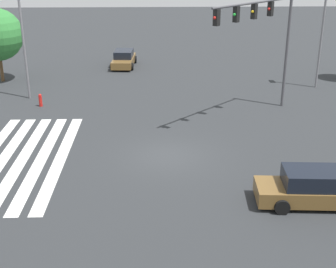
# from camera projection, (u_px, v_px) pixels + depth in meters

# --- Properties ---
(ground_plane) EXTENTS (132.09, 132.09, 0.00)m
(ground_plane) POSITION_uv_depth(u_px,v_px,m) (168.00, 156.00, 23.77)
(ground_plane) COLOR #2B2D30
(crosswalk_markings) EXTENTS (11.40, 4.40, 0.01)m
(crosswalk_markings) POSITION_uv_depth(u_px,v_px,m) (23.00, 158.00, 23.54)
(crosswalk_markings) COLOR silver
(crosswalk_markings) RESTS_ON ground_plane
(traffic_signal_mast) EXTENTS (5.75, 5.75, 7.26)m
(traffic_signal_mast) POSITION_uv_depth(u_px,v_px,m) (264.00, 27.00, 27.34)
(traffic_signal_mast) COLOR #47474C
(traffic_signal_mast) RESTS_ON ground_plane
(car_0) EXTENTS (4.59, 2.21, 1.42)m
(car_0) POSITION_uv_depth(u_px,v_px,m) (124.00, 59.00, 41.74)
(car_0) COLOR brown
(car_0) RESTS_ON ground_plane
(car_1) EXTENTS (2.22, 4.95, 1.51)m
(car_1) POSITION_uv_depth(u_px,v_px,m) (315.00, 188.00, 19.05)
(car_1) COLOR brown
(car_1) RESTS_ON ground_plane
(street_light_pole_a) EXTENTS (0.80, 0.36, 7.35)m
(street_light_pole_a) POSITION_uv_depth(u_px,v_px,m) (322.00, 28.00, 33.95)
(street_light_pole_a) COLOR slate
(street_light_pole_a) RESTS_ON ground_plane
(street_light_pole_b) EXTENTS (0.80, 0.36, 9.43)m
(street_light_pole_b) POSITION_uv_depth(u_px,v_px,m) (21.00, 18.00, 30.96)
(street_light_pole_b) COLOR slate
(street_light_pole_b) RESTS_ON ground_plane
(fire_hydrant) EXTENTS (0.22, 0.22, 0.86)m
(fire_hydrant) POSITION_uv_depth(u_px,v_px,m) (40.00, 100.00, 31.10)
(fire_hydrant) COLOR red
(fire_hydrant) RESTS_ON ground_plane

